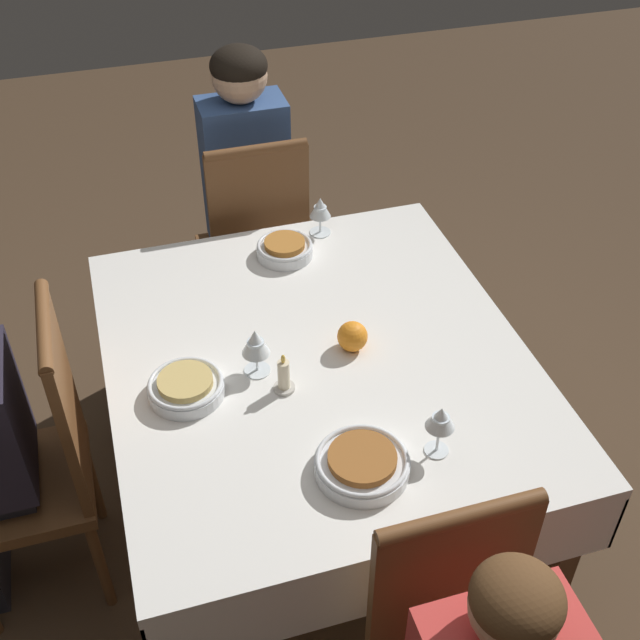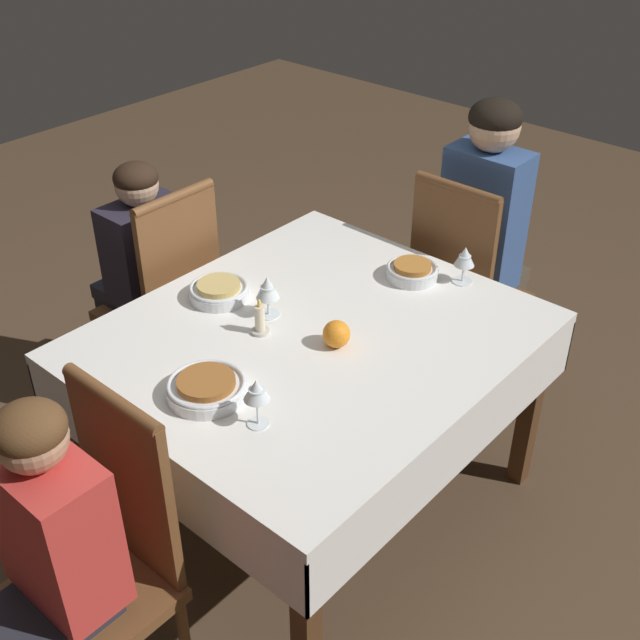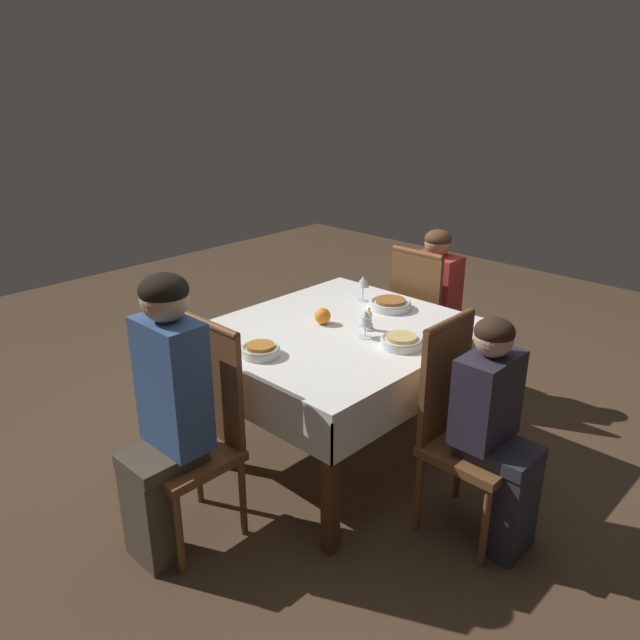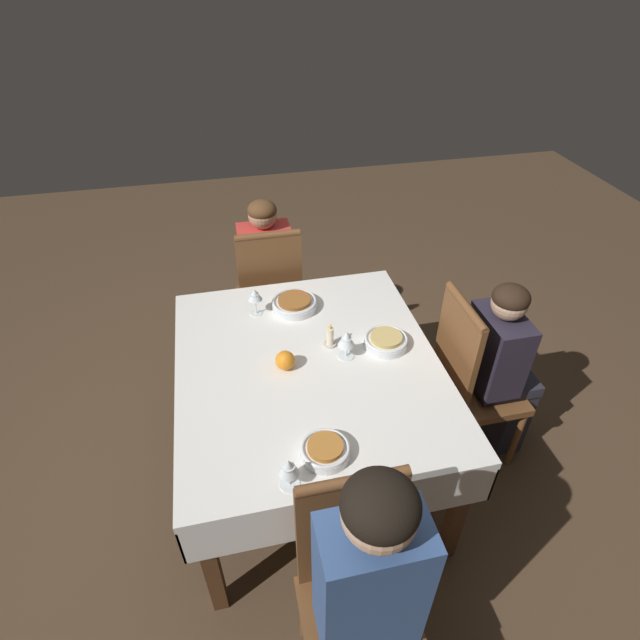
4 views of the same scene
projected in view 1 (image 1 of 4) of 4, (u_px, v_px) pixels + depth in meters
ground_plane at (318, 515)px, 2.68m from camera, size 8.00×8.00×0.00m
dining_table at (317, 376)px, 2.26m from camera, size 1.31×1.14×0.73m
chair_east at (256, 246)px, 2.98m from camera, size 0.39×0.38×0.98m
chair_north at (42, 456)px, 2.21m from camera, size 0.38×0.39×0.98m
person_adult_denim at (244, 184)px, 2.98m from camera, size 0.34×0.30×1.24m
bowl_east at (285, 249)px, 2.56m from camera, size 0.18×0.18×0.06m
wine_glass_east at (320, 209)px, 2.62m from camera, size 0.07×0.07×0.13m
bowl_north at (186, 387)px, 2.08m from camera, size 0.20×0.20×0.06m
wine_glass_north at (256, 344)px, 2.10m from camera, size 0.08×0.08×0.14m
bowl_west at (362, 463)px, 1.88m from camera, size 0.23×0.23×0.06m
wine_glass_west at (441, 419)px, 1.88m from camera, size 0.07×0.07×0.15m
candle_centerpiece at (284, 378)px, 2.08m from camera, size 0.06×0.06×0.12m
orange_fruit at (352, 336)px, 2.21m from camera, size 0.09×0.09×0.09m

